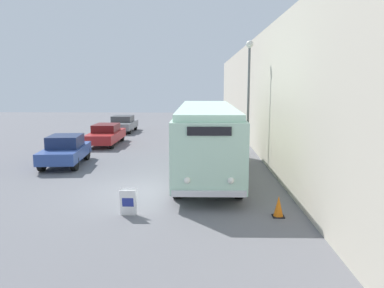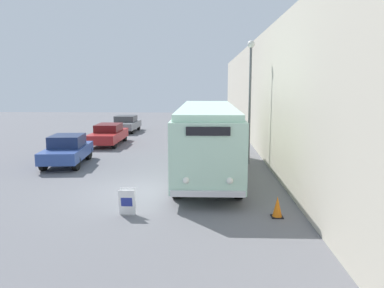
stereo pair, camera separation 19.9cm
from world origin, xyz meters
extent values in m
plane|color=slate|center=(0.00, 0.00, 0.00)|extent=(80.00, 80.00, 0.00)
cube|color=beige|center=(5.69, 10.00, 3.45)|extent=(0.30, 60.00, 6.89)
cylinder|color=black|center=(1.38, -0.69, 0.48)|extent=(0.28, 0.96, 0.96)
cylinder|color=black|center=(3.61, -0.69, 0.48)|extent=(0.28, 0.96, 0.96)
cylinder|color=black|center=(1.38, 6.77, 0.48)|extent=(0.28, 0.96, 0.96)
cylinder|color=black|center=(3.61, 6.77, 0.48)|extent=(0.28, 0.96, 0.96)
cube|color=#B2DBC1|center=(2.50, 3.04, 1.67)|extent=(2.55, 10.26, 2.39)
cube|color=silver|center=(2.50, 3.04, 2.99)|extent=(2.34, 9.85, 0.24)
cube|color=silver|center=(2.50, -2.15, 0.60)|extent=(2.42, 0.12, 0.20)
sphere|color=white|center=(1.80, -2.12, 1.03)|extent=(0.22, 0.22, 0.22)
sphere|color=white|center=(3.20, -2.12, 1.03)|extent=(0.22, 0.22, 0.22)
cube|color=black|center=(2.50, -2.11, 2.62)|extent=(1.40, 0.06, 0.28)
cube|color=gray|center=(-0.04, -2.51, 0.00)|extent=(0.46, 0.19, 0.01)
cube|color=white|center=(-0.04, -2.59, 0.42)|extent=(0.51, 0.17, 0.84)
cube|color=white|center=(-0.04, -2.44, 0.42)|extent=(0.51, 0.17, 0.84)
cube|color=navy|center=(-0.04, -2.60, 0.44)|extent=(0.36, 0.06, 0.29)
cylinder|color=#595E60|center=(4.64, 5.28, 2.95)|extent=(0.12, 0.12, 5.91)
sphere|color=silver|center=(4.64, 5.28, 6.02)|extent=(0.36, 0.36, 0.36)
cylinder|color=black|center=(-5.27, 3.33, 0.36)|extent=(0.22, 0.71, 0.71)
cylinder|color=black|center=(-3.74, 3.46, 0.36)|extent=(0.22, 0.71, 0.71)
cylinder|color=black|center=(-5.49, 5.96, 0.36)|extent=(0.22, 0.71, 0.71)
cylinder|color=black|center=(-3.97, 6.09, 0.36)|extent=(0.22, 0.71, 0.71)
cube|color=#2D478C|center=(-4.62, 4.71, 0.64)|extent=(2.13, 4.18, 0.57)
cube|color=#19274D|center=(-4.63, 4.81, 1.22)|extent=(1.67, 1.94, 0.59)
cylinder|color=black|center=(-4.93, 9.54, 0.30)|extent=(0.22, 0.61, 0.61)
cylinder|color=black|center=(-3.40, 9.55, 0.30)|extent=(0.22, 0.61, 0.61)
cylinder|color=black|center=(-4.94, 12.75, 0.30)|extent=(0.22, 0.61, 0.61)
cylinder|color=black|center=(-3.41, 12.76, 0.30)|extent=(0.22, 0.61, 0.61)
cube|color=#A52323|center=(-4.17, 11.15, 0.60)|extent=(1.79, 4.61, 0.59)
cube|color=#5B1313|center=(-4.17, 11.27, 1.14)|extent=(1.52, 2.08, 0.50)
cylinder|color=black|center=(-5.30, 16.62, 0.32)|extent=(0.22, 0.63, 0.63)
cylinder|color=black|center=(-3.64, 16.58, 0.32)|extent=(0.22, 0.63, 0.63)
cylinder|color=black|center=(-5.24, 19.36, 0.32)|extent=(0.22, 0.63, 0.63)
cylinder|color=black|center=(-3.57, 19.32, 0.32)|extent=(0.22, 0.63, 0.63)
cube|color=slate|center=(-4.44, 17.97, 0.60)|extent=(2.02, 4.18, 0.56)
cube|color=#3F4043|center=(-4.43, 18.07, 1.13)|extent=(1.68, 1.90, 0.51)
cube|color=black|center=(4.65, -2.58, 0.01)|extent=(0.36, 0.36, 0.03)
cone|color=orange|center=(4.65, -2.58, 0.35)|extent=(0.30, 0.30, 0.63)
camera|label=1|loc=(2.21, -13.76, 4.09)|focal=35.00mm
camera|label=2|loc=(2.41, -13.75, 4.09)|focal=35.00mm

